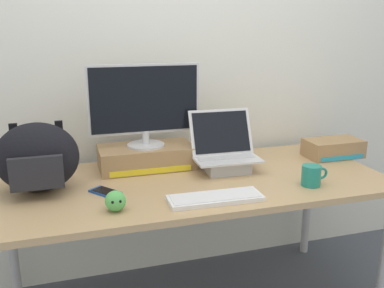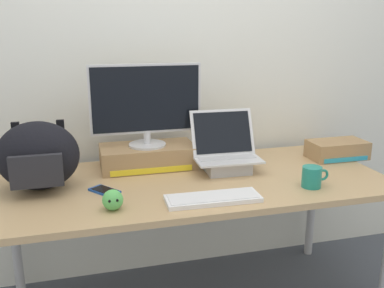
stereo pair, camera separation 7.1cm
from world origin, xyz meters
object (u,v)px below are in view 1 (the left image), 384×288
object	(u,v)px
toner_box_yellow	(146,157)
cell_phone	(105,192)
desktop_monitor	(145,104)
messenger_backpack	(37,158)
open_laptop	(224,158)
coffee_mug	(312,175)
external_keyboard	(215,198)
plush_toy	(115,201)
toner_box_cyan	(333,148)

from	to	relation	value
toner_box_yellow	cell_phone	distance (m)	0.40
desktop_monitor	messenger_backpack	distance (m)	0.59
desktop_monitor	open_laptop	size ratio (longest dim) A/B	1.68
open_laptop	messenger_backpack	distance (m)	0.92
toner_box_yellow	coffee_mug	bearing A→B (deg)	-35.40
toner_box_yellow	messenger_backpack	size ratio (longest dim) A/B	1.34
toner_box_yellow	external_keyboard	size ratio (longest dim) A/B	1.19
messenger_backpack	coffee_mug	world-z (taller)	messenger_backpack
open_laptop	external_keyboard	bearing A→B (deg)	-114.73
plush_toy	toner_box_cyan	bearing A→B (deg)	16.87
external_keyboard	plush_toy	bearing A→B (deg)	179.31
desktop_monitor	coffee_mug	size ratio (longest dim) A/B	4.36
open_laptop	messenger_backpack	xyz separation A→B (m)	(-0.91, -0.04, 0.09)
plush_toy	cell_phone	bearing A→B (deg)	95.92
open_laptop	cell_phone	world-z (taller)	open_laptop
cell_phone	external_keyboard	bearing A→B (deg)	-64.10
cell_phone	desktop_monitor	bearing A→B (deg)	13.40
toner_box_yellow	toner_box_cyan	world-z (taller)	toner_box_yellow
desktop_monitor	external_keyboard	bearing A→B (deg)	-69.76
toner_box_yellow	desktop_monitor	distance (m)	0.28
messenger_backpack	external_keyboard	bearing A→B (deg)	-24.57
coffee_mug	plush_toy	xyz separation A→B (m)	(-0.92, -0.02, -0.01)
messenger_backpack	cell_phone	distance (m)	0.34
external_keyboard	messenger_backpack	size ratio (longest dim) A/B	1.13
plush_toy	desktop_monitor	bearing A→B (deg)	66.02
toner_box_cyan	external_keyboard	bearing A→B (deg)	-154.77
toner_box_yellow	plush_toy	bearing A→B (deg)	-113.93
toner_box_yellow	cell_phone	xyz separation A→B (m)	(-0.25, -0.31, -0.05)
external_keyboard	coffee_mug	size ratio (longest dim) A/B	3.13
toner_box_yellow	external_keyboard	xyz separation A→B (m)	(0.20, -0.53, -0.05)
desktop_monitor	open_laptop	xyz separation A→B (m)	(0.38, -0.16, -0.28)
toner_box_yellow	plush_toy	distance (m)	0.56
desktop_monitor	external_keyboard	xyz separation A→B (m)	(0.20, -0.53, -0.33)
messenger_backpack	plush_toy	size ratio (longest dim) A/B	4.28
toner_box_yellow	desktop_monitor	size ratio (longest dim) A/B	0.86
desktop_monitor	messenger_backpack	size ratio (longest dim) A/B	1.57
desktop_monitor	coffee_mug	xyz separation A→B (m)	(0.69, -0.49, -0.29)
coffee_mug	messenger_backpack	bearing A→B (deg)	166.33
open_laptop	toner_box_yellow	bearing A→B (deg)	159.54
toner_box_yellow	messenger_backpack	distance (m)	0.57
toner_box_cyan	plush_toy	bearing A→B (deg)	-163.13
open_laptop	coffee_mug	world-z (taller)	open_laptop
plush_toy	coffee_mug	bearing A→B (deg)	1.28
toner_box_yellow	coffee_mug	distance (m)	0.85
messenger_backpack	desktop_monitor	bearing A→B (deg)	20.37
open_laptop	plush_toy	world-z (taller)	open_laptop
external_keyboard	plush_toy	xyz separation A→B (m)	(-0.42, 0.02, 0.03)
toner_box_yellow	toner_box_cyan	size ratio (longest dim) A/B	1.54
messenger_backpack	toner_box_cyan	size ratio (longest dim) A/B	1.15
cell_phone	toner_box_cyan	world-z (taller)	toner_box_cyan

